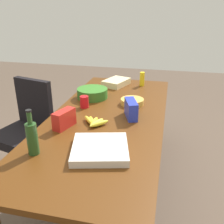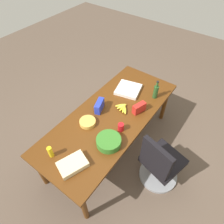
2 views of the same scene
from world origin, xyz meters
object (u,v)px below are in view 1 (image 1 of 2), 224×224
object	(u,v)px
office_chair	(27,140)
banana_bunch	(94,122)
chip_bag_blue	(131,109)
red_solo_cup	(84,102)
salad_bowl	(92,93)
chip_bowl	(132,102)
mustard_bottle	(142,79)
pizza_box	(100,149)
sheet_cake	(116,82)
conference_table	(108,123)
wine_bottle	(32,137)
chip_bag_red	(64,119)

from	to	relation	value
office_chair	banana_bunch	bearing A→B (deg)	-108.53
banana_bunch	chip_bag_blue	size ratio (longest dim) A/B	1.07
red_solo_cup	salad_bowl	bearing A→B (deg)	1.11
office_chair	salad_bowl	size ratio (longest dim) A/B	3.16
chip_bowl	mustard_bottle	size ratio (longest dim) A/B	1.37
salad_bowl	pizza_box	world-z (taller)	salad_bowl
red_solo_cup	mustard_bottle	distance (m)	0.92
sheet_cake	mustard_bottle	xyz separation A→B (m)	(0.05, -0.30, 0.05)
chip_bowl	red_solo_cup	distance (m)	0.46
sheet_cake	mustard_bottle	distance (m)	0.31
conference_table	salad_bowl	size ratio (longest dim) A/B	7.51
red_solo_cup	pizza_box	size ratio (longest dim) A/B	0.31
wine_bottle	chip_bag_blue	size ratio (longest dim) A/B	1.40
conference_table	chip_bag_red	world-z (taller)	chip_bag_red
wine_bottle	salad_bowl	xyz separation A→B (m)	(1.11, -0.06, -0.07)
chip_bag_blue	sheet_cake	bearing A→B (deg)	19.70
conference_table	wine_bottle	bearing A→B (deg)	155.45
chip_bag_blue	red_solo_cup	bearing A→B (deg)	74.86
office_chair	pizza_box	bearing A→B (deg)	-124.28
sheet_cake	mustard_bottle	size ratio (longest dim) A/B	1.97
sheet_cake	chip_bowl	size ratio (longest dim) A/B	1.44
red_solo_cup	salad_bowl	xyz separation A→B (m)	(0.27, 0.01, -0.01)
chip_bowl	sheet_cake	bearing A→B (deg)	25.80
sheet_cake	chip_bag_blue	distance (m)	0.94
banana_bunch	chip_bag_red	world-z (taller)	chip_bag_red
red_solo_cup	mustard_bottle	size ratio (longest dim) A/B	0.68
conference_table	chip_bowl	bearing A→B (deg)	-28.18
conference_table	chip_bag_red	distance (m)	0.43
conference_table	salad_bowl	bearing A→B (deg)	33.07
wine_bottle	chip_bowl	size ratio (longest dim) A/B	1.38
conference_table	office_chair	world-z (taller)	office_chair
chip_bag_blue	mustard_bottle	size ratio (longest dim) A/B	1.36
red_solo_cup	wine_bottle	bearing A→B (deg)	175.69
chip_bowl	red_solo_cup	size ratio (longest dim) A/B	2.02
red_solo_cup	banana_bunch	bearing A→B (deg)	-150.06
chip_bag_red	mustard_bottle	world-z (taller)	mustard_bottle
banana_bunch	pizza_box	size ratio (longest dim) A/B	0.65
chip_bag_blue	mustard_bottle	bearing A→B (deg)	1.02
red_solo_cup	pizza_box	xyz separation A→B (m)	(-0.72, -0.35, -0.03)
wine_bottle	chip_bowl	distance (m)	1.13
banana_bunch	chip_bowl	xyz separation A→B (m)	(0.51, -0.23, 0.00)
banana_bunch	chip_bag_blue	distance (m)	0.34
conference_table	red_solo_cup	size ratio (longest dim) A/B	21.27
office_chair	chip_bag_red	size ratio (longest dim) A/B	4.92
chip_bag_blue	office_chair	bearing A→B (deg)	86.83
mustard_bottle	sheet_cake	bearing A→B (deg)	99.68
wine_bottle	chip_bag_red	distance (m)	0.41
wine_bottle	pizza_box	bearing A→B (deg)	-75.09
wine_bottle	pizza_box	xyz separation A→B (m)	(0.11, -0.41, -0.09)
office_chair	chip_bag_blue	bearing A→B (deg)	-93.17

